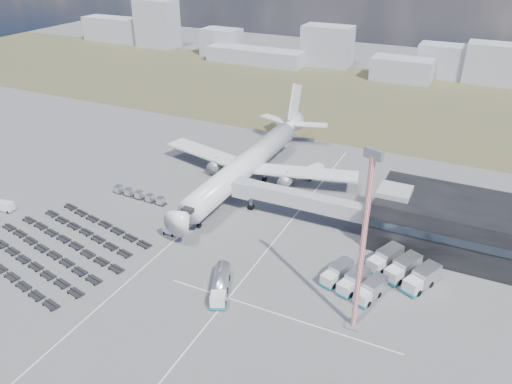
% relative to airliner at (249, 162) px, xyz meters
% --- Properties ---
extents(ground, '(420.00, 420.00, 0.00)m').
position_rel_airliner_xyz_m(ground, '(0.00, -32.38, -5.29)').
color(ground, '#565659').
rests_on(ground, ground).
extents(grass_strip, '(420.00, 90.00, 0.01)m').
position_rel_airliner_xyz_m(grass_strip, '(0.00, 77.62, -5.29)').
color(grass_strip, brown).
rests_on(grass_strip, ground).
extents(lane_markings, '(47.12, 110.00, 0.01)m').
position_rel_airliner_xyz_m(lane_markings, '(9.77, -29.38, -5.29)').
color(lane_markings, silver).
rests_on(lane_markings, ground).
extents(terminal, '(30.40, 16.40, 11.00)m').
position_rel_airliner_xyz_m(terminal, '(47.77, -8.41, -0.04)').
color(terminal, black).
rests_on(terminal, ground).
extents(jet_bridge, '(30.30, 3.80, 7.05)m').
position_rel_airliner_xyz_m(jet_bridge, '(15.90, -11.95, -0.24)').
color(jet_bridge, '#939399').
rests_on(jet_bridge, ground).
extents(airliner, '(51.59, 64.53, 17.62)m').
position_rel_airliner_xyz_m(airliner, '(0.00, 0.00, 0.00)').
color(airliner, silver).
rests_on(airliner, ground).
extents(skyline, '(317.57, 26.63, 24.00)m').
position_rel_airliner_xyz_m(skyline, '(4.68, 120.23, 2.38)').
color(skyline, '#9A9BA8').
rests_on(skyline, ground).
extents(fuel_tanker, '(6.20, 10.06, 3.19)m').
position_rel_airliner_xyz_m(fuel_tanker, '(14.08, -39.57, -3.70)').
color(fuel_tanker, silver).
rests_on(fuel_tanker, ground).
extents(pushback_tug, '(2.85, 1.63, 1.32)m').
position_rel_airliner_xyz_m(pushback_tug, '(-4.00, -27.95, -4.63)').
color(pushback_tug, silver).
rests_on(pushback_tug, ground).
extents(utility_van, '(4.28, 2.41, 2.19)m').
position_rel_airliner_xyz_m(utility_van, '(-41.87, -35.78, -4.20)').
color(utility_van, silver).
rests_on(utility_van, ground).
extents(catering_truck, '(4.26, 6.14, 2.61)m').
position_rel_airliner_xyz_m(catering_truck, '(13.02, 9.36, -3.96)').
color(catering_truck, silver).
rests_on(catering_truck, ground).
extents(service_trucks_near, '(10.91, 9.47, 2.80)m').
position_rel_airliner_xyz_m(service_trucks_near, '(34.02, -28.87, -3.77)').
color(service_trucks_near, silver).
rests_on(service_trucks_near, ground).
extents(service_trucks_far, '(12.64, 11.36, 3.15)m').
position_rel_airliner_xyz_m(service_trucks_far, '(40.92, -21.79, -3.58)').
color(service_trucks_far, silver).
rests_on(service_trucks_far, ground).
extents(uld_row, '(14.70, 2.07, 1.61)m').
position_rel_airliner_xyz_m(uld_row, '(-18.89, -18.61, -4.33)').
color(uld_row, black).
rests_on(uld_row, ground).
extents(baggage_dollies, '(34.52, 28.42, 0.73)m').
position_rel_airliner_xyz_m(baggage_dollies, '(-20.88, -41.85, -4.93)').
color(baggage_dollies, black).
rests_on(baggage_dollies, ground).
extents(floodlight_mast, '(2.80, 2.30, 29.74)m').
position_rel_airliner_xyz_m(floodlight_mast, '(36.63, -37.77, 9.61)').
color(floodlight_mast, red).
rests_on(floodlight_mast, ground).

